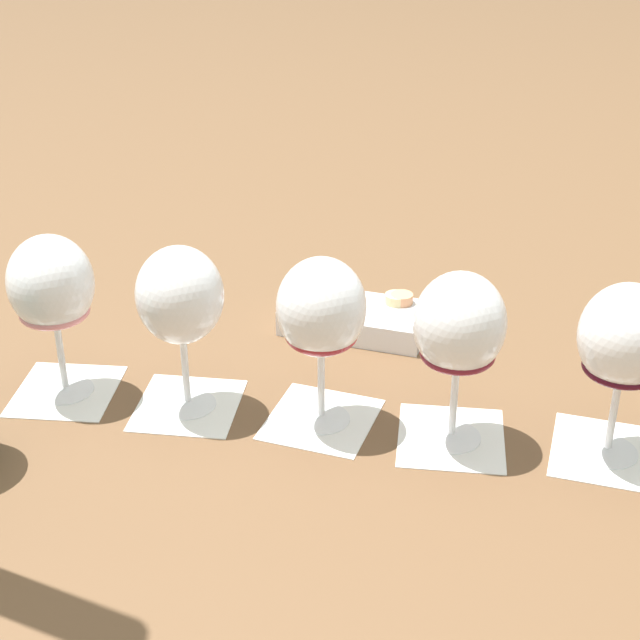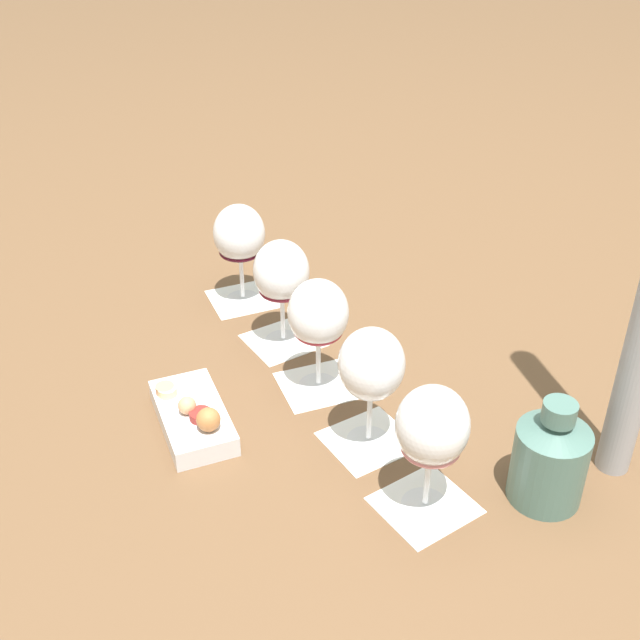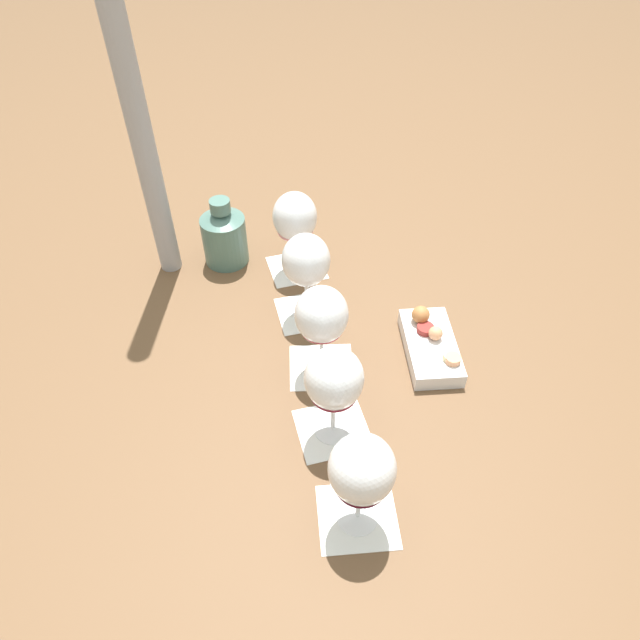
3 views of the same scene
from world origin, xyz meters
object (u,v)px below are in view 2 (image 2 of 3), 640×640
object	(u,v)px
wine_glass_0	(432,430)
ceramic_vase	(550,457)
wine_glass_4	(239,237)
wine_glass_3	(281,275)
wine_glass_1	(371,369)
wine_glass_2	(319,317)
snack_dish	(193,416)

from	to	relation	value
wine_glass_0	ceramic_vase	world-z (taller)	wine_glass_0
wine_glass_4	wine_glass_3	bearing A→B (deg)	-158.92
wine_glass_1	wine_glass_3	size ratio (longest dim) A/B	1.00
wine_glass_0	wine_glass_1	distance (m)	0.14
wine_glass_4	wine_glass_2	bearing A→B (deg)	-160.79
wine_glass_3	ceramic_vase	xyz separation A→B (m)	(-0.41, -0.29, -0.06)
wine_glass_0	wine_glass_4	world-z (taller)	same
wine_glass_2	wine_glass_4	xyz separation A→B (m)	(0.28, 0.10, 0.00)
wine_glass_1	wine_glass_3	bearing A→B (deg)	18.05
wine_glass_1	snack_dish	xyz separation A→B (m)	(0.07, 0.24, -0.11)
wine_glass_1	ceramic_vase	size ratio (longest dim) A/B	1.21
snack_dish	wine_glass_2	bearing A→B (deg)	-70.60
wine_glass_1	wine_glass_4	size ratio (longest dim) A/B	1.00
wine_glass_3	wine_glass_1	bearing A→B (deg)	-161.95
wine_glass_0	wine_glass_3	distance (m)	0.43
wine_glass_2	wine_glass_4	size ratio (longest dim) A/B	1.00
snack_dish	wine_glass_1	bearing A→B (deg)	-106.16
wine_glass_1	snack_dish	size ratio (longest dim) A/B	0.96
wine_glass_0	wine_glass_2	xyz separation A→B (m)	(0.28, 0.09, -0.00)
wine_glass_0	ceramic_vase	size ratio (longest dim) A/B	1.21
wine_glass_1	snack_dish	distance (m)	0.28
snack_dish	wine_glass_3	bearing A→B (deg)	-37.85
wine_glass_2	wine_glass_3	xyz separation A→B (m)	(0.13, 0.04, 0.00)
wine_glass_4	snack_dish	world-z (taller)	wine_glass_4
wine_glass_4	wine_glass_0	bearing A→B (deg)	-160.99
wine_glass_4	wine_glass_1	bearing A→B (deg)	-160.88
wine_glass_0	wine_glass_2	bearing A→B (deg)	18.82
wine_glass_3	snack_dish	world-z (taller)	wine_glass_3
wine_glass_0	wine_glass_3	xyz separation A→B (m)	(0.41, 0.13, -0.00)
wine_glass_1	wine_glass_2	size ratio (longest dim) A/B	1.00
ceramic_vase	snack_dish	distance (m)	0.50
wine_glass_2	wine_glass_3	size ratio (longest dim) A/B	1.00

